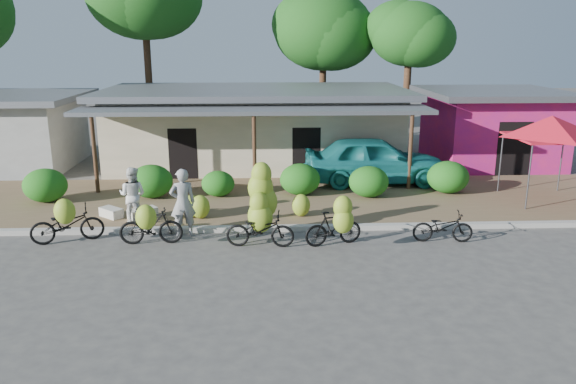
# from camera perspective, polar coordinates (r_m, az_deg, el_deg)

# --- Properties ---
(ground) EXTENTS (100.00, 100.00, 0.00)m
(ground) POSITION_cam_1_polar(r_m,az_deg,el_deg) (14.54, -3.64, -6.57)
(ground) COLOR #474442
(ground) RESTS_ON ground
(sidewalk) EXTENTS (60.00, 6.00, 0.12)m
(sidewalk) POSITION_cam_1_polar(r_m,az_deg,el_deg) (19.26, -3.40, -0.87)
(sidewalk) COLOR brown
(sidewalk) RESTS_ON ground
(curb) EXTENTS (60.00, 0.25, 0.15)m
(curb) POSITION_cam_1_polar(r_m,az_deg,el_deg) (16.39, -3.53, -3.73)
(curb) COLOR #A8A399
(curb) RESTS_ON ground
(shop_main) EXTENTS (13.00, 8.50, 3.35)m
(shop_main) POSITION_cam_1_polar(r_m,az_deg,el_deg) (24.71, -3.29, 6.68)
(shop_main) COLOR beige
(shop_main) RESTS_ON ground
(shop_pink) EXTENTS (6.00, 6.00, 3.25)m
(shop_pink) POSITION_cam_1_polar(r_m,az_deg,el_deg) (26.78, 19.94, 6.35)
(shop_pink) COLOR #D9215E
(shop_pink) RESTS_ON ground
(shop_grey) EXTENTS (7.00, 6.00, 3.15)m
(shop_grey) POSITION_cam_1_polar(r_m,az_deg,el_deg) (27.24, -27.22, 5.60)
(shop_grey) COLOR #A4A49E
(shop_grey) RESTS_ON ground
(tree_center_right) EXTENTS (5.24, 5.12, 7.89)m
(tree_center_right) POSITION_cam_1_polar(r_m,az_deg,el_deg) (30.27, 3.24, 16.27)
(tree_center_right) COLOR #4F341F
(tree_center_right) RESTS_ON ground
(tree_near_right) EXTENTS (4.08, 3.88, 7.26)m
(tree_near_right) POSITION_cam_1_polar(r_m,az_deg,el_deg) (28.97, 11.85, 15.60)
(tree_near_right) COLOR #4F341F
(tree_near_right) RESTS_ON ground
(hedge_0) EXTENTS (1.45, 1.30, 1.13)m
(hedge_0) POSITION_cam_1_polar(r_m,az_deg,el_deg) (20.41, -23.45, 0.62)
(hedge_0) COLOR #1F6216
(hedge_0) RESTS_ON sidewalk
(hedge_1) EXTENTS (1.47, 1.33, 1.15)m
(hedge_1) POSITION_cam_1_polar(r_m,az_deg,el_deg) (19.80, -13.72, 1.07)
(hedge_1) COLOR #1F6216
(hedge_1) RESTS_ON sidewalk
(hedge_2) EXTENTS (1.14, 1.03, 0.89)m
(hedge_2) POSITION_cam_1_polar(r_m,az_deg,el_deg) (19.59, -7.12, 0.86)
(hedge_2) COLOR #1F6216
(hedge_2) RESTS_ON sidewalk
(hedge_3) EXTENTS (1.41, 1.27, 1.10)m
(hedge_3) POSITION_cam_1_polar(r_m,az_deg,el_deg) (19.60, 1.23, 1.30)
(hedge_3) COLOR #1F6216
(hedge_3) RESTS_ON sidewalk
(hedge_4) EXTENTS (1.38, 1.24, 1.08)m
(hedge_4) POSITION_cam_1_polar(r_m,az_deg,el_deg) (19.53, 8.21, 1.05)
(hedge_4) COLOR #1F6216
(hedge_4) RESTS_ON sidewalk
(hedge_5) EXTENTS (1.47, 1.32, 1.14)m
(hedge_5) POSITION_cam_1_polar(r_m,az_deg,el_deg) (20.62, 15.95, 1.47)
(hedge_5) COLOR #1F6216
(hedge_5) RESTS_ON sidewalk
(red_canopy) EXTENTS (3.50, 3.50, 2.86)m
(red_canopy) POSITION_cam_1_polar(r_m,az_deg,el_deg) (20.56, 25.17, 6.03)
(red_canopy) COLOR #59595E
(red_canopy) RESTS_ON sidewalk
(bike_far_left) EXTENTS (2.04, 1.47, 1.41)m
(bike_far_left) POSITION_cam_1_polar(r_m,az_deg,el_deg) (16.42, -21.55, -2.94)
(bike_far_left) COLOR black
(bike_far_left) RESTS_ON ground
(bike_left) EXTENTS (1.73, 1.16, 1.31)m
(bike_left) POSITION_cam_1_polar(r_m,az_deg,el_deg) (15.54, -13.83, -3.24)
(bike_left) COLOR black
(bike_left) RESTS_ON ground
(bike_center) EXTENTS (1.88, 1.27, 2.21)m
(bike_center) POSITION_cam_1_polar(r_m,az_deg,el_deg) (15.20, -2.78, -2.09)
(bike_center) COLOR black
(bike_center) RESTS_ON ground
(bike_right) EXTENTS (1.68, 1.29, 1.55)m
(bike_right) POSITION_cam_1_polar(r_m,az_deg,el_deg) (14.98, 4.92, -3.29)
(bike_right) COLOR black
(bike_right) RESTS_ON ground
(bike_far_right) EXTENTS (1.68, 0.71, 0.86)m
(bike_far_right) POSITION_cam_1_polar(r_m,az_deg,el_deg) (15.97, 15.45, -3.45)
(bike_far_right) COLOR black
(bike_far_right) RESTS_ON ground
(loose_banana_a) EXTENTS (0.56, 0.48, 0.71)m
(loose_banana_a) POSITION_cam_1_polar(r_m,az_deg,el_deg) (17.38, -9.78, -1.44)
(loose_banana_a) COLOR #90A228
(loose_banana_a) RESTS_ON sidewalk
(loose_banana_b) EXTENTS (0.58, 0.49, 0.73)m
(loose_banana_b) POSITION_cam_1_polar(r_m,az_deg,el_deg) (17.24, -8.90, -1.50)
(loose_banana_b) COLOR #90A228
(loose_banana_b) RESTS_ON sidewalk
(loose_banana_c) EXTENTS (0.56, 0.48, 0.70)m
(loose_banana_c) POSITION_cam_1_polar(r_m,az_deg,el_deg) (17.25, 1.34, -1.35)
(loose_banana_c) COLOR #90A228
(loose_banana_c) RESTS_ON sidewalk
(sack_near) EXTENTS (0.92, 0.83, 0.30)m
(sack_near) POSITION_cam_1_polar(r_m,az_deg,el_deg) (17.69, -14.54, -2.10)
(sack_near) COLOR silver
(sack_near) RESTS_ON sidewalk
(sack_far) EXTENTS (0.82, 0.78, 0.28)m
(sack_far) POSITION_cam_1_polar(r_m,az_deg,el_deg) (18.07, -17.51, -2.00)
(sack_far) COLOR silver
(sack_far) RESTS_ON sidewalk
(vendor) EXTENTS (0.81, 0.64, 1.96)m
(vendor) POSITION_cam_1_polar(r_m,az_deg,el_deg) (15.98, -10.65, -1.08)
(vendor) COLOR gray
(vendor) RESTS_ON ground
(bystander) EXTENTS (0.94, 0.80, 1.70)m
(bystander) POSITION_cam_1_polar(r_m,az_deg,el_deg) (17.14, -15.51, -0.30)
(bystander) COLOR silver
(bystander) RESTS_ON sidewalk
(teal_van) EXTENTS (5.30, 2.22, 1.79)m
(teal_van) POSITION_cam_1_polar(r_m,az_deg,el_deg) (21.37, 8.74, 3.24)
(teal_van) COLOR #1A7678
(teal_van) RESTS_ON sidewalk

